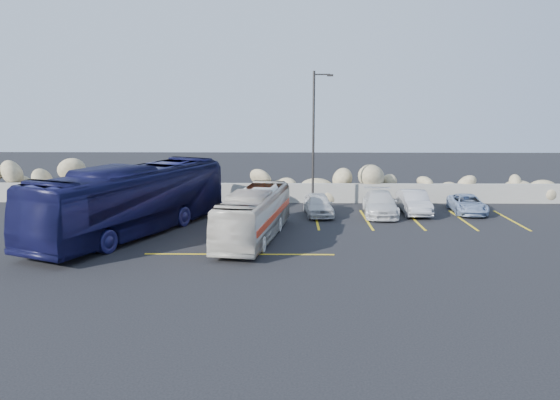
{
  "coord_description": "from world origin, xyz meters",
  "views": [
    {
      "loc": [
        1.04,
        -21.92,
        6.43
      ],
      "look_at": [
        0.66,
        4.0,
        1.63
      ],
      "focal_mm": 35.0,
      "sensor_mm": 36.0,
      "label": 1
    }
  ],
  "objects_px": {
    "car_c": "(380,203)",
    "car_d": "(467,204)",
    "car_a": "(318,204)",
    "vintage_bus": "(254,215)",
    "lamppost": "(314,137)",
    "tour_coach": "(132,200)",
    "car_b": "(414,202)"
  },
  "relations": [
    {
      "from": "lamppost",
      "to": "car_a",
      "type": "relative_size",
      "value": 2.21
    },
    {
      "from": "vintage_bus",
      "to": "car_a",
      "type": "height_order",
      "value": "vintage_bus"
    },
    {
      "from": "car_d",
      "to": "lamppost",
      "type": "bearing_deg",
      "value": -179.4
    },
    {
      "from": "car_c",
      "to": "car_d",
      "type": "height_order",
      "value": "car_c"
    },
    {
      "from": "tour_coach",
      "to": "lamppost",
      "type": "bearing_deg",
      "value": 57.09
    },
    {
      "from": "vintage_bus",
      "to": "tour_coach",
      "type": "xyz_separation_m",
      "value": [
        -5.9,
        0.83,
        0.52
      ]
    },
    {
      "from": "car_b",
      "to": "tour_coach",
      "type": "bearing_deg",
      "value": -160.44
    },
    {
      "from": "car_a",
      "to": "car_c",
      "type": "relative_size",
      "value": 0.81
    },
    {
      "from": "tour_coach",
      "to": "car_a",
      "type": "relative_size",
      "value": 3.34
    },
    {
      "from": "car_a",
      "to": "car_c",
      "type": "height_order",
      "value": "car_c"
    },
    {
      "from": "car_a",
      "to": "car_b",
      "type": "height_order",
      "value": "car_b"
    },
    {
      "from": "lamppost",
      "to": "car_d",
      "type": "bearing_deg",
      "value": -3.95
    },
    {
      "from": "car_b",
      "to": "lamppost",
      "type": "bearing_deg",
      "value": 172.64
    },
    {
      "from": "lamppost",
      "to": "vintage_bus",
      "type": "distance_m",
      "value": 7.98
    },
    {
      "from": "vintage_bus",
      "to": "car_b",
      "type": "relative_size",
      "value": 2.11
    },
    {
      "from": "vintage_bus",
      "to": "car_c",
      "type": "bearing_deg",
      "value": 48.7
    },
    {
      "from": "vintage_bus",
      "to": "car_a",
      "type": "bearing_deg",
      "value": 68.23
    },
    {
      "from": "vintage_bus",
      "to": "car_d",
      "type": "distance_m",
      "value": 13.33
    },
    {
      "from": "vintage_bus",
      "to": "tour_coach",
      "type": "height_order",
      "value": "tour_coach"
    },
    {
      "from": "lamppost",
      "to": "car_a",
      "type": "height_order",
      "value": "lamppost"
    },
    {
      "from": "tour_coach",
      "to": "car_b",
      "type": "xyz_separation_m",
      "value": [
        14.66,
        5.04,
        -1.03
      ]
    },
    {
      "from": "lamppost",
      "to": "vintage_bus",
      "type": "bearing_deg",
      "value": -114.76
    },
    {
      "from": "lamppost",
      "to": "tour_coach",
      "type": "xyz_separation_m",
      "value": [
        -8.98,
        -5.83,
        -2.62
      ]
    },
    {
      "from": "vintage_bus",
      "to": "car_c",
      "type": "xyz_separation_m",
      "value": [
        6.76,
        5.48,
        -0.51
      ]
    },
    {
      "from": "tour_coach",
      "to": "car_d",
      "type": "relative_size",
      "value": 3.21
    },
    {
      "from": "tour_coach",
      "to": "car_c",
      "type": "bearing_deg",
      "value": 44.21
    },
    {
      "from": "car_c",
      "to": "vintage_bus",
      "type": "bearing_deg",
      "value": -136.35
    },
    {
      "from": "car_c",
      "to": "car_a",
      "type": "bearing_deg",
      "value": -173.28
    },
    {
      "from": "car_b",
      "to": "car_c",
      "type": "relative_size",
      "value": 0.88
    },
    {
      "from": "car_d",
      "to": "vintage_bus",
      "type": "bearing_deg",
      "value": -148.39
    },
    {
      "from": "lamppost",
      "to": "car_d",
      "type": "height_order",
      "value": "lamppost"
    },
    {
      "from": "lamppost",
      "to": "tour_coach",
      "type": "height_order",
      "value": "lamppost"
    }
  ]
}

